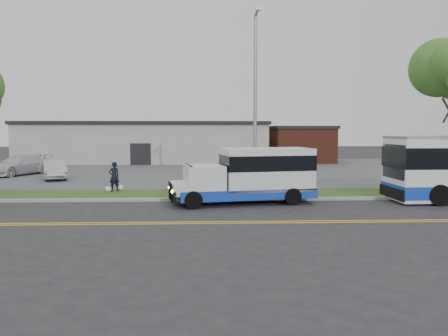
{
  "coord_description": "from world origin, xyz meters",
  "views": [
    {
      "loc": [
        0.44,
        -20.46,
        3.58
      ],
      "look_at": [
        1.3,
        1.62,
        1.6
      ],
      "focal_mm": 35.0,
      "sensor_mm": 36.0,
      "label": 1
    }
  ],
  "objects_px": {
    "parked_car_a": "(55,169)",
    "parked_car_b": "(19,165)",
    "streetlight_near": "(255,98)",
    "pedestrian": "(114,177)",
    "shuttle_bus": "(253,174)"
  },
  "relations": [
    {
      "from": "parked_car_a",
      "to": "pedestrian",
      "type": "bearing_deg",
      "value": -70.43
    },
    {
      "from": "pedestrian",
      "to": "parked_car_a",
      "type": "relative_size",
      "value": 0.4
    },
    {
      "from": "parked_car_b",
      "to": "streetlight_near",
      "type": "bearing_deg",
      "value": -6.63
    },
    {
      "from": "streetlight_near",
      "to": "pedestrian",
      "type": "relative_size",
      "value": 5.76
    },
    {
      "from": "streetlight_near",
      "to": "pedestrian",
      "type": "xyz_separation_m",
      "value": [
        -7.76,
        1.27,
        -4.31
      ]
    },
    {
      "from": "shuttle_bus",
      "to": "pedestrian",
      "type": "distance_m",
      "value": 8.23
    },
    {
      "from": "pedestrian",
      "to": "parked_car_b",
      "type": "relative_size",
      "value": 0.32
    },
    {
      "from": "streetlight_near",
      "to": "parked_car_b",
      "type": "relative_size",
      "value": 1.85
    },
    {
      "from": "parked_car_a",
      "to": "parked_car_b",
      "type": "relative_size",
      "value": 0.8
    },
    {
      "from": "streetlight_near",
      "to": "shuttle_bus",
      "type": "xyz_separation_m",
      "value": [
        -0.34,
        -2.27,
        -3.82
      ]
    },
    {
      "from": "pedestrian",
      "to": "parked_car_a",
      "type": "height_order",
      "value": "pedestrian"
    },
    {
      "from": "parked_car_a",
      "to": "streetlight_near",
      "type": "bearing_deg",
      "value": -51.08
    },
    {
      "from": "pedestrian",
      "to": "parked_car_b",
      "type": "height_order",
      "value": "pedestrian"
    },
    {
      "from": "parked_car_a",
      "to": "parked_car_b",
      "type": "bearing_deg",
      "value": 120.48
    },
    {
      "from": "pedestrian",
      "to": "parked_car_b",
      "type": "xyz_separation_m",
      "value": [
        -9.07,
        9.14,
        -0.08
      ]
    }
  ]
}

